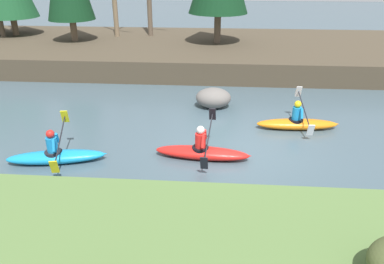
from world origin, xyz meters
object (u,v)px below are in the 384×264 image
at_px(boulder_midstream, 213,98).
at_px(kayaker_lead, 298,123).
at_px(kayaker_middle, 203,151).
at_px(kayaker_trailing, 57,155).

bearing_deg(boulder_midstream, kayaker_lead, -32.20).
height_order(kayaker_lead, boulder_midstream, kayaker_lead).
relative_size(kayaker_lead, kayaker_middle, 1.00).
relative_size(kayaker_lead, boulder_midstream, 2.06).
height_order(kayaker_lead, kayaker_middle, same).
bearing_deg(boulder_midstream, kayaker_middle, -92.74).
distance_m(kayaker_lead, boulder_midstream, 3.42).
bearing_deg(kayaker_lead, boulder_midstream, 144.62).
distance_m(kayaker_middle, kayaker_trailing, 4.12).
xyz_separation_m(kayaker_lead, kayaker_trailing, (-7.17, -2.85, 0.00)).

